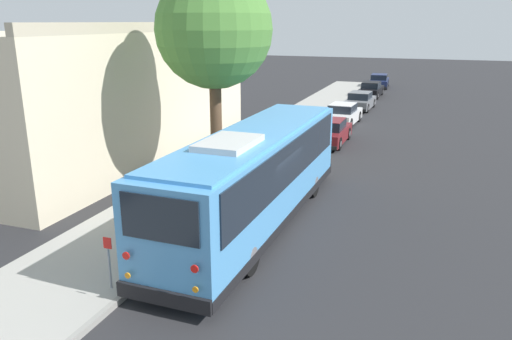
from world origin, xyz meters
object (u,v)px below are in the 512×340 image
object	(u,v)px
parked_sedan_black	(371,90)
street_tree	(215,22)
sign_post_far	(149,233)
parked_sedan_navy	(379,81)
sign_post_near	(109,262)
parked_sedan_white	(343,115)
shuttle_bus	(255,173)
parked_sedan_gray	(360,101)
parked_sedan_maroon	(329,132)

from	to	relation	value
parked_sedan_black	street_tree	world-z (taller)	street_tree
sign_post_far	parked_sedan_navy	bearing A→B (deg)	-2.00
sign_post_near	sign_post_far	size ratio (longest dim) A/B	0.98
parked_sedan_black	parked_sedan_navy	world-z (taller)	parked_sedan_navy
sign_post_far	parked_sedan_white	bearing A→B (deg)	-3.92
shuttle_bus	parked_sedan_white	distance (m)	17.38
parked_sedan_navy	parked_sedan_white	bearing A→B (deg)	177.05
street_tree	parked_sedan_gray	bearing A→B (deg)	-6.45
sign_post_far	street_tree	bearing A→B (deg)	6.70
shuttle_bus	parked_sedan_white	size ratio (longest dim) A/B	2.69
shuttle_bus	parked_sedan_black	distance (m)	30.35
parked_sedan_maroon	parked_sedan_navy	world-z (taller)	parked_sedan_maroon
shuttle_bus	parked_sedan_black	bearing A→B (deg)	1.61
shuttle_bus	parked_sedan_white	bearing A→B (deg)	2.33
parked_sedan_white	parked_sedan_black	xyz separation A→B (m)	(12.99, -0.10, -0.02)
street_tree	shuttle_bus	bearing A→B (deg)	-137.67
parked_sedan_white	sign_post_near	xyz separation A→B (m)	(-22.55, 1.42, 0.21)
parked_sedan_navy	sign_post_far	world-z (taller)	sign_post_far
parked_sedan_navy	sign_post_far	size ratio (longest dim) A/B	3.38
shuttle_bus	parked_sedan_navy	world-z (taller)	shuttle_bus
street_tree	sign_post_near	xyz separation A→B (m)	(-8.00, -0.73, -5.48)
shuttle_bus	parked_sedan_black	xyz separation A→B (m)	(30.33, 0.29, -1.15)
parked_sedan_gray	parked_sedan_black	xyz separation A→B (m)	(6.88, 0.09, -0.00)
sign_post_far	shuttle_bus	bearing A→B (deg)	-27.87
parked_sedan_black	sign_post_far	world-z (taller)	sign_post_far
sign_post_near	sign_post_far	xyz separation A→B (m)	(1.80, 0.00, 0.01)
parked_sedan_gray	street_tree	xyz separation A→B (m)	(-20.66, 2.34, 5.71)
parked_sedan_black	sign_post_near	distance (m)	35.58
parked_sedan_gray	sign_post_far	xyz separation A→B (m)	(-26.87, 1.61, 0.24)
parked_sedan_gray	street_tree	bearing A→B (deg)	176.03
parked_sedan_white	sign_post_far	bearing A→B (deg)	179.01
parked_sedan_gray	parked_sedan_white	bearing A→B (deg)	-179.24
parked_sedan_black	sign_post_far	distance (m)	33.78
parked_sedan_black	sign_post_near	world-z (taller)	sign_post_near
shuttle_bus	street_tree	size ratio (longest dim) A/B	1.34
parked_sedan_white	parked_sedan_black	bearing A→B (deg)	2.51
shuttle_bus	street_tree	bearing A→B (deg)	43.39
parked_sedan_gray	street_tree	world-z (taller)	street_tree
parked_sedan_maroon	sign_post_near	size ratio (longest dim) A/B	3.17
parked_sedan_navy	sign_post_far	distance (m)	40.44
parked_sedan_navy	sign_post_near	world-z (taller)	sign_post_near
street_tree	sign_post_near	distance (m)	9.72
street_tree	sign_post_far	distance (m)	8.30
parked_sedan_gray	parked_sedan_maroon	bearing A→B (deg)	-176.96
parked_sedan_navy	sign_post_near	distance (m)	42.24
parked_sedan_white	sign_post_far	world-z (taller)	sign_post_far
shuttle_bus	parked_sedan_gray	world-z (taller)	shuttle_bus
parked_sedan_maroon	shuttle_bus	bearing A→B (deg)	-179.10
parked_sedan_navy	parked_sedan_black	bearing A→B (deg)	177.94
parked_sedan_gray	sign_post_far	distance (m)	26.91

